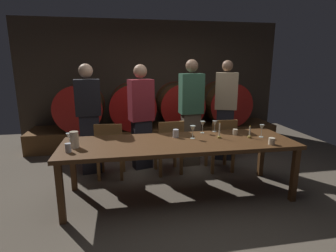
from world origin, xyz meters
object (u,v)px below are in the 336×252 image
(wine_barrel_center_left, at_px, (132,106))
(candle_right, at_px, (250,134))
(wine_glass_center, at_px, (203,124))
(chair_center, at_px, (169,145))
(wine_glass_far_right, at_px, (262,128))
(cup_far_left, at_px, (68,148))
(guest_center_left, at_px, (141,116))
(wine_barrel_far_left, at_px, (81,107))
(cup_center_left, at_px, (176,133))
(candle_left, at_px, (219,133))
(chair_left, at_px, (110,148))
(chair_right, at_px, (221,143))
(guest_center_right, at_px, (191,112))
(pitcher, at_px, (74,140))
(cup_center_right, at_px, (235,132))
(dining_table, at_px, (179,146))
(cup_far_right, at_px, (272,141))
(guest_far_left, at_px, (89,119))
(wine_glass_left, at_px, (193,129))
(wine_glass_right, at_px, (215,124))
(wine_barrel_center_right, at_px, (179,104))
(guest_far_right, at_px, (225,110))

(wine_barrel_center_left, bearing_deg, candle_right, -59.32)
(wine_glass_center, bearing_deg, chair_center, 138.48)
(wine_glass_far_right, bearing_deg, cup_far_left, -175.21)
(guest_center_left, distance_m, candle_right, 1.75)
(wine_barrel_far_left, distance_m, cup_far_left, 2.66)
(wine_barrel_center_left, bearing_deg, chair_center, -74.12)
(guest_center_left, xyz_separation_m, cup_center_left, (0.39, -0.88, -0.08))
(candle_right, height_order, wine_glass_far_right, candle_right)
(candle_left, bearing_deg, chair_left, 155.70)
(chair_right, relative_size, guest_center_right, 0.49)
(candle_left, distance_m, pitcher, 1.85)
(cup_far_left, height_order, cup_center_right, cup_far_left)
(dining_table, height_order, chair_right, chair_right)
(pitcher, height_order, cup_far_right, pitcher)
(wine_barrel_center_left, relative_size, guest_center_left, 0.54)
(chair_center, bearing_deg, guest_far_left, -18.86)
(guest_far_left, bearing_deg, guest_center_right, 174.63)
(wine_barrel_center_left, height_order, chair_left, wine_barrel_center_left)
(cup_center_right, bearing_deg, guest_center_right, 114.89)
(chair_left, distance_m, cup_far_right, 2.29)
(chair_right, xyz_separation_m, candle_right, (0.11, -0.70, 0.31))
(wine_glass_left, relative_size, wine_glass_far_right, 1.01)
(guest_center_right, height_order, wine_glass_right, guest_center_right)
(guest_center_right, relative_size, candle_left, 7.95)
(wine_barrel_center_right, bearing_deg, guest_far_left, -141.03)
(candle_left, distance_m, wine_glass_center, 0.34)
(guest_far_right, relative_size, pitcher, 9.14)
(chair_right, xyz_separation_m, guest_center_right, (-0.42, 0.38, 0.44))
(chair_right, bearing_deg, chair_left, -0.56)
(chair_left, xyz_separation_m, guest_center_left, (0.51, 0.36, 0.40))
(wine_glass_far_right, height_order, cup_far_right, wine_glass_far_right)
(cup_far_right, bearing_deg, wine_glass_far_right, 81.81)
(guest_center_right, bearing_deg, candle_right, 112.82)
(wine_barrel_far_left, xyz_separation_m, wine_glass_left, (1.75, -2.34, 0.02))
(wine_barrel_center_right, bearing_deg, wine_glass_right, -87.58)
(guest_far_right, xyz_separation_m, wine_glass_left, (-0.92, -1.14, -0.04))
(wine_glass_center, bearing_deg, dining_table, -139.35)
(wine_glass_center, relative_size, wine_glass_right, 1.07)
(guest_center_left, height_order, wine_glass_far_right, guest_center_left)
(cup_far_left, bearing_deg, wine_barrel_center_left, 72.28)
(wine_barrel_center_right, height_order, wine_glass_left, wine_barrel_center_right)
(candle_left, relative_size, pitcher, 1.16)
(wine_barrel_center_right, height_order, cup_center_left, wine_barrel_center_right)
(wine_barrel_center_right, relative_size, wine_glass_far_right, 5.39)
(wine_barrel_center_left, relative_size, chair_left, 1.06)
(wine_barrel_center_right, relative_size, wine_glass_left, 5.31)
(guest_far_left, distance_m, pitcher, 1.06)
(dining_table, relative_size, guest_far_right, 1.66)
(chair_right, height_order, guest_center_right, guest_center_right)
(chair_left, bearing_deg, wine_glass_far_right, 166.89)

